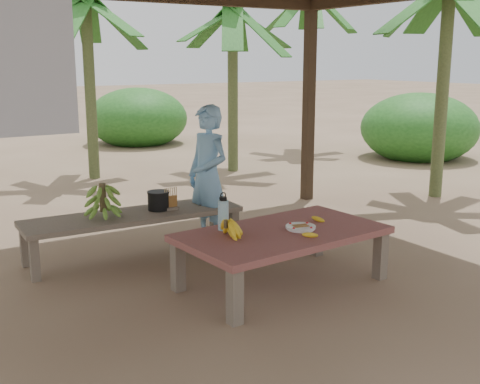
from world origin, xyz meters
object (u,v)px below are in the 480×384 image
ripe_banana_bunch (226,228)px  water_flask (223,214)px  bench (134,219)px  plate (301,227)px  woman (208,176)px  work_table (282,238)px  cooking_pot (159,201)px

ripe_banana_bunch → water_flask: bearing=64.7°
bench → plate: bearing=-54.7°
ripe_banana_bunch → bench: bearing=101.8°
woman → ripe_banana_bunch: bearing=-33.5°
plate → woman: 1.47m
plate → work_table: bearing=161.1°
ripe_banana_bunch → cooking_pot: (-0.00, 1.35, -0.04)m
bench → water_flask: bearing=-69.3°
bench → cooking_pot: cooking_pot is taller
plate → water_flask: size_ratio=0.78×
work_table → plate: plate is taller
work_table → ripe_banana_bunch: 0.55m
ripe_banana_bunch → cooking_pot: ripe_banana_bunch is taller
bench → plate: size_ratio=8.33×
cooking_pot → water_flask: bearing=-85.0°
work_table → bench: bearing=115.0°
water_flask → work_table: bearing=-34.7°
bench → cooking_pot: bearing=3.5°
work_table → plate: 0.19m
plate → woman: size_ratio=0.18×
water_flask → cooking_pot: size_ratio=1.55×
work_table → woman: 1.42m
water_flask → bench: bearing=108.4°
ripe_banana_bunch → work_table: bearing=-9.6°
woman → water_flask: bearing=-33.0°
work_table → ripe_banana_bunch: (-0.53, 0.09, 0.15)m
work_table → plate: size_ratio=7.01×
cooking_pot → plate: bearing=-65.4°
plate → bench: bearing=122.9°
ripe_banana_bunch → water_flask: size_ratio=0.78×
bench → woman: 0.91m
water_flask → woman: bearing=67.4°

